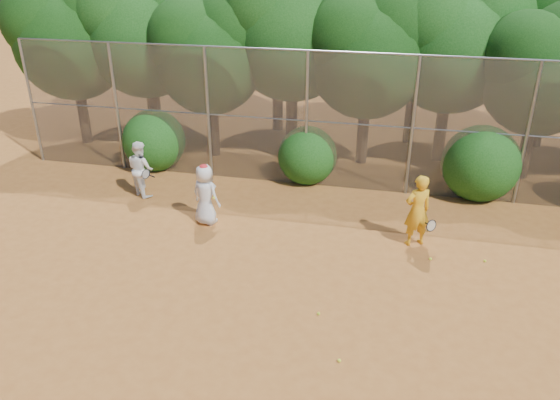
# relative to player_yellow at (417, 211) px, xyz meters

# --- Properties ---
(ground) EXTENTS (80.00, 80.00, 0.00)m
(ground) POSITION_rel_player_yellow_xyz_m (-2.25, -3.03, -0.91)
(ground) COLOR #975622
(ground) RESTS_ON ground
(fence_back) EXTENTS (20.05, 0.09, 4.03)m
(fence_back) POSITION_rel_player_yellow_xyz_m (-2.37, 2.97, 1.14)
(fence_back) COLOR gray
(fence_back) RESTS_ON ground
(tree_0) EXTENTS (4.38, 3.81, 6.00)m
(tree_0) POSITION_rel_player_yellow_xyz_m (-11.69, 5.01, 3.02)
(tree_0) COLOR black
(tree_0) RESTS_ON ground
(tree_1) EXTENTS (4.64, 4.03, 6.35)m
(tree_1) POSITION_rel_player_yellow_xyz_m (-9.19, 5.51, 3.25)
(tree_1) COLOR black
(tree_1) RESTS_ON ground
(tree_2) EXTENTS (3.99, 3.47, 5.47)m
(tree_2) POSITION_rel_player_yellow_xyz_m (-6.70, 4.80, 2.67)
(tree_2) COLOR black
(tree_2) RESTS_ON ground
(tree_3) EXTENTS (4.89, 4.26, 6.70)m
(tree_3) POSITION_rel_player_yellow_xyz_m (-4.18, 5.81, 3.49)
(tree_3) COLOR black
(tree_3) RESTS_ON ground
(tree_4) EXTENTS (4.19, 3.64, 5.73)m
(tree_4) POSITION_rel_player_yellow_xyz_m (-1.69, 5.20, 2.85)
(tree_4) COLOR black
(tree_4) RESTS_ON ground
(tree_5) EXTENTS (4.51, 3.92, 6.17)m
(tree_5) POSITION_rel_player_yellow_xyz_m (0.81, 6.01, 3.14)
(tree_5) COLOR black
(tree_5) RESTS_ON ground
(tree_6) EXTENTS (3.86, 3.36, 5.29)m
(tree_6) POSITION_rel_player_yellow_xyz_m (3.30, 5.00, 2.56)
(tree_6) COLOR black
(tree_6) RESTS_ON ground
(tree_9) EXTENTS (4.83, 4.20, 6.62)m
(tree_9) POSITION_rel_player_yellow_xyz_m (-10.18, 7.81, 3.43)
(tree_9) COLOR black
(tree_9) RESTS_ON ground
(tree_10) EXTENTS (5.15, 4.48, 7.06)m
(tree_10) POSITION_rel_player_yellow_xyz_m (-5.18, 8.01, 3.72)
(tree_10) COLOR black
(tree_10) RESTS_ON ground
(tree_11) EXTENTS (4.64, 4.03, 6.35)m
(tree_11) POSITION_rel_player_yellow_xyz_m (-0.19, 7.61, 3.25)
(tree_11) COLOR black
(tree_11) RESTS_ON ground
(bush_0) EXTENTS (2.00, 2.00, 2.00)m
(bush_0) POSITION_rel_player_yellow_xyz_m (-8.25, 3.27, 0.09)
(bush_0) COLOR #124310
(bush_0) RESTS_ON ground
(bush_1) EXTENTS (1.80, 1.80, 1.80)m
(bush_1) POSITION_rel_player_yellow_xyz_m (-3.25, 3.27, -0.01)
(bush_1) COLOR #124310
(bush_1) RESTS_ON ground
(bush_2) EXTENTS (2.20, 2.20, 2.20)m
(bush_2) POSITION_rel_player_yellow_xyz_m (1.75, 3.27, 0.19)
(bush_2) COLOR #124310
(bush_2) RESTS_ON ground
(player_yellow) EXTENTS (0.88, 0.69, 1.82)m
(player_yellow) POSITION_rel_player_yellow_xyz_m (0.00, 0.00, 0.00)
(player_yellow) COLOR gold
(player_yellow) RESTS_ON ground
(player_teen) EXTENTS (0.92, 0.75, 1.65)m
(player_teen) POSITION_rel_player_yellow_xyz_m (-5.33, -0.06, -0.09)
(player_teen) COLOR silver
(player_teen) RESTS_ON ground
(player_white) EXTENTS (1.00, 0.95, 1.63)m
(player_white) POSITION_rel_player_yellow_xyz_m (-7.73, 1.19, -0.10)
(player_white) COLOR white
(player_white) RESTS_ON ground
(ball_0) EXTENTS (0.07, 0.07, 0.07)m
(ball_0) POSITION_rel_player_yellow_xyz_m (0.39, -0.69, -0.88)
(ball_0) COLOR #CFE529
(ball_0) RESTS_ON ground
(ball_1) EXTENTS (0.07, 0.07, 0.07)m
(ball_1) POSITION_rel_player_yellow_xyz_m (1.62, -0.51, -0.88)
(ball_1) COLOR #CFE529
(ball_1) RESTS_ON ground
(ball_2) EXTENTS (0.07, 0.07, 0.07)m
(ball_2) POSITION_rel_player_yellow_xyz_m (-1.27, -4.54, -0.88)
(ball_2) COLOR #CFE529
(ball_2) RESTS_ON ground
(ball_4) EXTENTS (0.07, 0.07, 0.07)m
(ball_4) POSITION_rel_player_yellow_xyz_m (-1.84, -3.30, -0.88)
(ball_4) COLOR #CFE529
(ball_4) RESTS_ON ground
(ball_5) EXTENTS (0.07, 0.07, 0.07)m
(ball_5) POSITION_rel_player_yellow_xyz_m (-0.11, 1.50, -0.88)
(ball_5) COLOR #CFE529
(ball_5) RESTS_ON ground
(ball_6) EXTENTS (0.07, 0.07, 0.07)m
(ball_6) POSITION_rel_player_yellow_xyz_m (0.37, 0.72, -0.88)
(ball_6) COLOR #CFE529
(ball_6) RESTS_ON ground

